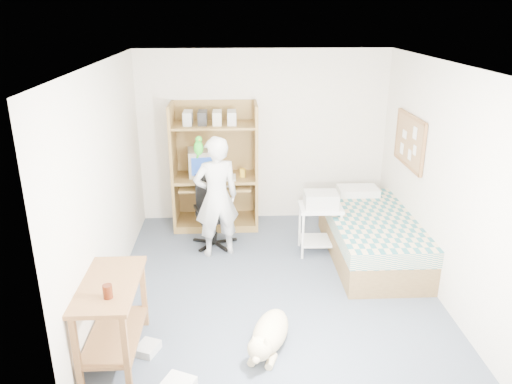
% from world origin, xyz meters
% --- Properties ---
extents(floor, '(4.00, 4.00, 0.00)m').
position_xyz_m(floor, '(0.00, 0.00, 0.00)').
color(floor, '#424E5A').
rests_on(floor, ground).
extents(wall_back, '(3.60, 0.02, 2.50)m').
position_xyz_m(wall_back, '(0.00, 2.00, 1.25)').
color(wall_back, silver).
rests_on(wall_back, floor).
extents(wall_right, '(0.02, 4.00, 2.50)m').
position_xyz_m(wall_right, '(1.80, 0.00, 1.25)').
color(wall_right, silver).
rests_on(wall_right, floor).
extents(wall_left, '(0.02, 4.00, 2.50)m').
position_xyz_m(wall_left, '(-1.80, 0.00, 1.25)').
color(wall_left, silver).
rests_on(wall_left, floor).
extents(ceiling, '(3.60, 4.00, 0.02)m').
position_xyz_m(ceiling, '(0.00, 0.00, 2.50)').
color(ceiling, white).
rests_on(ceiling, wall_back).
extents(computer_hutch, '(1.20, 0.63, 1.80)m').
position_xyz_m(computer_hutch, '(-0.70, 1.74, 0.82)').
color(computer_hutch, brown).
rests_on(computer_hutch, floor).
extents(bed, '(1.02, 2.02, 0.66)m').
position_xyz_m(bed, '(1.30, 0.62, 0.29)').
color(bed, brown).
rests_on(bed, floor).
extents(side_desk, '(0.50, 1.00, 0.75)m').
position_xyz_m(side_desk, '(-1.55, -1.20, 0.49)').
color(side_desk, brown).
rests_on(side_desk, floor).
extents(corkboard, '(0.04, 0.94, 0.66)m').
position_xyz_m(corkboard, '(1.77, 0.90, 1.45)').
color(corkboard, olive).
rests_on(corkboard, wall_right).
extents(office_chair, '(0.53, 0.54, 0.94)m').
position_xyz_m(office_chair, '(-0.72, 1.08, 0.34)').
color(office_chair, black).
rests_on(office_chair, floor).
extents(person, '(0.66, 0.52, 1.57)m').
position_xyz_m(person, '(-0.66, 0.78, 0.79)').
color(person, silver).
rests_on(person, floor).
extents(parrot, '(0.12, 0.20, 0.32)m').
position_xyz_m(parrot, '(-0.86, 0.80, 1.44)').
color(parrot, '#138313').
rests_on(parrot, person).
extents(dog, '(0.51, 0.92, 0.36)m').
position_xyz_m(dog, '(-0.14, -1.19, 0.16)').
color(dog, beige).
rests_on(dog, floor).
extents(printer_cart, '(0.55, 0.45, 0.65)m').
position_xyz_m(printer_cart, '(0.66, 0.77, 0.43)').
color(printer_cart, white).
rests_on(printer_cart, floor).
extents(printer, '(0.43, 0.33, 0.18)m').
position_xyz_m(printer, '(0.66, 0.77, 0.74)').
color(printer, '#B6B6B1').
rests_on(printer, printer_cart).
extents(crt_monitor, '(0.43, 0.45, 0.37)m').
position_xyz_m(crt_monitor, '(-0.88, 1.75, 0.96)').
color(crt_monitor, beige).
rests_on(crt_monitor, computer_hutch).
extents(keyboard, '(0.46, 0.18, 0.03)m').
position_xyz_m(keyboard, '(-0.67, 1.58, 0.67)').
color(keyboard, beige).
rests_on(keyboard, computer_hutch).
extents(pencil_cup, '(0.08, 0.08, 0.12)m').
position_xyz_m(pencil_cup, '(-0.31, 1.65, 0.82)').
color(pencil_cup, gold).
rests_on(pencil_cup, computer_hutch).
extents(drink_glass, '(0.08, 0.08, 0.12)m').
position_xyz_m(drink_glass, '(-1.50, -1.44, 0.81)').
color(drink_glass, '#43180A').
rests_on(drink_glass, side_desk).
extents(floor_box_b, '(0.25, 0.27, 0.08)m').
position_xyz_m(floor_box_b, '(-1.27, -1.19, 0.04)').
color(floor_box_b, beige).
rests_on(floor_box_b, floor).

